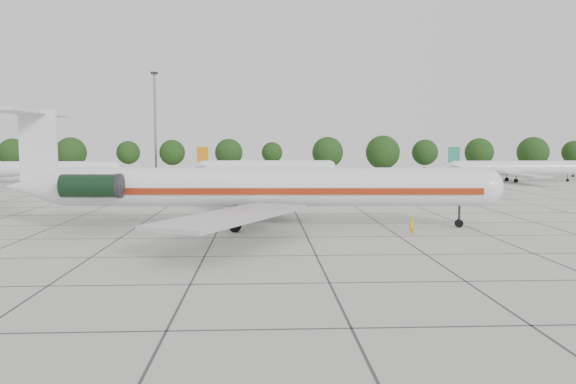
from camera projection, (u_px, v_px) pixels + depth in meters
name	position (u px, v px, depth m)	size (l,w,h in m)	color
ground	(307.00, 237.00, 48.29)	(260.00, 260.00, 0.00)	#B6B6AF
apron_joints	(297.00, 215.00, 63.22)	(170.00, 170.00, 0.02)	#383838
main_airliner	(245.00, 186.00, 53.66)	(47.74, 37.47, 11.19)	silver
ground_crew	(411.00, 226.00, 49.44)	(0.58, 0.38, 1.58)	gold
bg_airliner_b	(45.00, 169.00, 113.78)	(28.24, 27.20, 7.40)	silver
bg_airliner_c	(265.00, 168.00, 120.10)	(28.24, 27.20, 7.40)	silver
bg_airliner_d	(515.00, 168.00, 118.31)	(28.24, 27.20, 7.40)	silver
tree_line	(229.00, 153.00, 131.84)	(249.86, 8.44, 10.22)	#332114
floodlight_mast	(155.00, 118.00, 137.26)	(1.60, 1.60, 25.45)	slate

